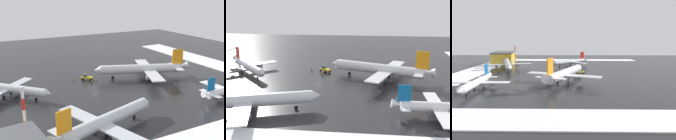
# 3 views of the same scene
# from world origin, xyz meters

# --- Properties ---
(ground_plane) EXTENTS (240.00, 240.00, 0.00)m
(ground_plane) POSITION_xyz_m (0.00, 0.00, 0.00)
(ground_plane) COLOR #232326
(snow_bank_far) EXTENTS (152.00, 16.00, 0.32)m
(snow_bank_far) POSITION_xyz_m (0.00, -50.00, 0.16)
(snow_bank_far) COLOR white
(snow_bank_far) RESTS_ON ground_plane
(snow_bank_left) EXTENTS (14.00, 116.00, 0.32)m
(snow_bank_left) POSITION_xyz_m (-67.00, 0.00, 0.16)
(snow_bank_left) COLOR white
(snow_bank_left) RESTS_ON ground_plane
(snow_bank_right) EXTENTS (14.00, 116.00, 0.32)m
(snow_bank_right) POSITION_xyz_m (67.00, 0.00, 0.16)
(snow_bank_right) COLOR white
(snow_bank_right) RESTS_ON ground_plane
(airplane_distant_tail) EXTENTS (38.42, 32.49, 11.87)m
(airplane_distant_tail) POSITION_xyz_m (22.99, 2.01, 3.92)
(airplane_distant_tail) COLOR silver
(airplane_distant_tail) RESTS_ON ground_plane
(airplane_foreground_jet) EXTENTS (23.67, 24.65, 9.17)m
(airplane_foreground_jet) POSITION_xyz_m (-29.37, 4.88, 3.03)
(airplane_foreground_jet) COLOR silver
(airplane_foreground_jet) RESTS_ON ground_plane
(airplane_far_rear) EXTENTS (34.56, 29.13, 10.53)m
(airplane_far_rear) POSITION_xyz_m (-11.74, -32.83, 3.48)
(airplane_far_rear) COLOR silver
(airplane_far_rear) RESTS_ON ground_plane
(airplane_parked_portside) EXTENTS (28.18, 23.30, 8.39)m
(airplane_parked_portside) POSITION_xyz_m (37.94, -30.50, 2.77)
(airplane_parked_portside) COLOR white
(airplane_parked_portside) RESTS_ON ground_plane
(pushback_tug) EXTENTS (4.88, 4.73, 2.50)m
(pushback_tug) POSITION_xyz_m (0.82, 10.18, 1.28)
(pushback_tug) COLOR gold
(pushback_tug) RESTS_ON ground_plane
(ground_crew_near_tug) EXTENTS (0.36, 0.36, 1.71)m
(ground_crew_near_tug) POSITION_xyz_m (-4.62, 10.55, 0.97)
(ground_crew_near_tug) COLOR black
(ground_crew_near_tug) RESTS_ON ground_plane
(ground_crew_beside_wing) EXTENTS (0.36, 0.36, 1.71)m
(ground_crew_beside_wing) POSITION_xyz_m (0.56, 4.29, 0.97)
(ground_crew_beside_wing) COLOR black
(ground_crew_beside_wing) RESTS_ON ground_plane
(antenna_mast) EXTENTS (0.70, 0.70, 15.97)m
(antenna_mast) POSITION_xyz_m (-31.74, -32.85, 7.99)
(antenna_mast) COLOR red
(antenna_mast) RESTS_ON ground_plane
(cargo_hangar) EXTENTS (26.41, 17.49, 8.80)m
(cargo_hangar) POSITION_xyz_m (-42.32, -43.69, 4.44)
(cargo_hangar) COLOR gold
(cargo_hangar) RESTS_ON ground_plane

